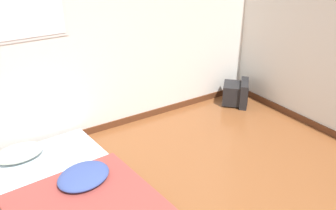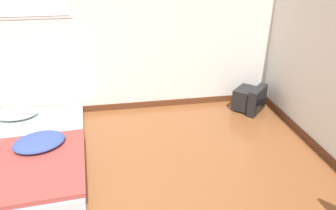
{
  "view_description": "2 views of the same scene",
  "coord_description": "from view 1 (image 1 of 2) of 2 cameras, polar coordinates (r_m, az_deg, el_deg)",
  "views": [
    {
      "loc": [
        -1.43,
        -1.38,
        2.43
      ],
      "look_at": [
        0.74,
        1.93,
        0.54
      ],
      "focal_mm": 40.0,
      "sensor_mm": 36.0,
      "label": 1
    },
    {
      "loc": [
        0.36,
        -1.62,
        2.12
      ],
      "look_at": [
        0.96,
        1.78,
        0.46
      ],
      "focal_mm": 35.0,
      "sensor_mm": 36.0,
      "label": 2
    }
  ],
  "objects": [
    {
      "name": "mattress_bed",
      "position": [
        3.85,
        -14.84,
        -12.63
      ],
      "size": [
        1.35,
        2.08,
        0.3
      ],
      "color": "silver",
      "rests_on": "ground_plane"
    },
    {
      "name": "crt_tv",
      "position": [
        5.7,
        10.42,
        1.8
      ],
      "size": [
        0.54,
        0.54,
        0.37
      ],
      "color": "black",
      "rests_on": "ground_plane"
    },
    {
      "name": "wall_back",
      "position": [
        4.5,
        -13.96,
        10.15
      ],
      "size": [
        7.64,
        0.08,
        2.6
      ],
      "color": "silver",
      "rests_on": "ground_plane"
    }
  ]
}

